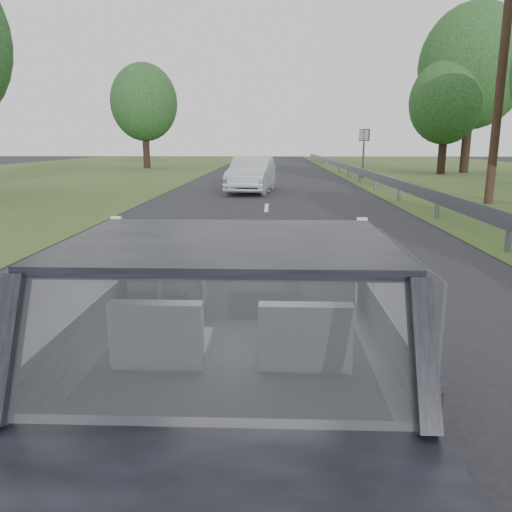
# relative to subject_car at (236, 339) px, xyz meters

# --- Properties ---
(ground) EXTENTS (140.00, 140.00, 0.00)m
(ground) POSITION_rel_subject_car_xyz_m (0.00, 0.00, -0.72)
(ground) COLOR black
(ground) RESTS_ON ground
(subject_car) EXTENTS (1.80, 4.00, 1.45)m
(subject_car) POSITION_rel_subject_car_xyz_m (0.00, 0.00, 0.00)
(subject_car) COLOR black
(subject_car) RESTS_ON ground
(dashboard) EXTENTS (1.58, 0.45, 0.30)m
(dashboard) POSITION_rel_subject_car_xyz_m (0.00, 0.62, 0.12)
(dashboard) COLOR black
(dashboard) RESTS_ON subject_car
(driver_seat) EXTENTS (0.50, 0.72, 0.42)m
(driver_seat) POSITION_rel_subject_car_xyz_m (-0.40, -0.29, 0.16)
(driver_seat) COLOR black
(driver_seat) RESTS_ON subject_car
(passenger_seat) EXTENTS (0.50, 0.72, 0.42)m
(passenger_seat) POSITION_rel_subject_car_xyz_m (0.40, -0.29, 0.16)
(passenger_seat) COLOR black
(passenger_seat) RESTS_ON subject_car
(steering_wheel) EXTENTS (0.36, 0.36, 0.04)m
(steering_wheel) POSITION_rel_subject_car_xyz_m (-0.40, 0.33, 0.20)
(steering_wheel) COLOR black
(steering_wheel) RESTS_ON dashboard
(cat) EXTENTS (0.60, 0.27, 0.26)m
(cat) POSITION_rel_subject_car_xyz_m (0.20, 0.67, 0.36)
(cat) COLOR gray
(cat) RESTS_ON dashboard
(guardrail) EXTENTS (0.05, 90.00, 0.32)m
(guardrail) POSITION_rel_subject_car_xyz_m (4.30, 10.00, -0.15)
(guardrail) COLOR slate
(guardrail) RESTS_ON ground
(other_car) EXTENTS (2.09, 4.33, 1.37)m
(other_car) POSITION_rel_subject_car_xyz_m (-0.67, 16.93, -0.04)
(other_car) COLOR #B7BEC7
(other_car) RESTS_ON ground
(highway_sign) EXTENTS (0.48, 1.02, 2.64)m
(highway_sign) POSITION_rel_subject_car_xyz_m (5.10, 25.20, 0.59)
(highway_sign) COLOR #0A491A
(highway_sign) RESTS_ON ground
(utility_pole) EXTENTS (0.28, 0.28, 8.33)m
(utility_pole) POSITION_rel_subject_car_xyz_m (7.09, 13.30, 3.44)
(utility_pole) COLOR brown
(utility_pole) RESTS_ON ground
(tree_2) EXTENTS (5.75, 5.75, 6.63)m
(tree_2) POSITION_rel_subject_car_xyz_m (10.57, 28.88, 2.59)
(tree_2) COLOR #133A13
(tree_2) RESTS_ON ground
(tree_3) EXTENTS (6.70, 6.70, 10.00)m
(tree_3) POSITION_rel_subject_car_xyz_m (12.48, 30.26, 4.28)
(tree_3) COLOR #133A13
(tree_3) RESTS_ON ground
(tree_6) EXTENTS (5.78, 5.78, 7.44)m
(tree_6) POSITION_rel_subject_car_xyz_m (-9.49, 35.38, 2.99)
(tree_6) COLOR #133A13
(tree_6) RESTS_ON ground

